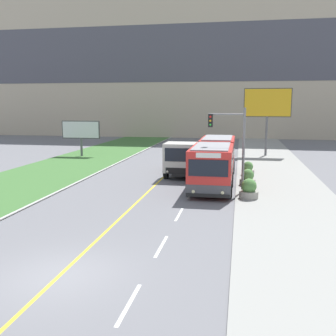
# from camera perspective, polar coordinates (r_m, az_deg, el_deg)

# --- Properties ---
(ground_plane) EXTENTS (300.00, 300.00, 0.00)m
(ground_plane) POSITION_cam_1_polar(r_m,az_deg,el_deg) (13.80, -15.41, -14.76)
(ground_plane) COLOR slate
(sidewalk_right) EXTENTS (6.00, 140.00, 0.08)m
(sidewalk_right) POSITION_cam_1_polar(r_m,az_deg,el_deg) (12.87, 23.00, -16.82)
(sidewalk_right) COLOR gray
(sidewalk_right) RESTS_ON ground_plane
(lane_marking_centre) EXTENTS (2.88, 140.00, 0.01)m
(lane_marking_centre) POSITION_cam_1_polar(r_m,az_deg,el_deg) (15.66, -10.30, -11.60)
(lane_marking_centre) COLOR gold
(lane_marking_centre) RESTS_ON ground_plane
(apartment_block_background) EXTENTS (80.00, 8.04, 25.82)m
(apartment_block_background) POSITION_cam_1_polar(r_m,az_deg,el_deg) (68.67, 5.82, 15.41)
(apartment_block_background) COLOR #BCAD93
(apartment_block_background) RESTS_ON ground_plane
(city_bus) EXTENTS (2.71, 12.10, 2.95)m
(city_bus) POSITION_cam_1_polar(r_m,az_deg,el_deg) (28.21, 6.82, 0.98)
(city_bus) COLOR red
(city_bus) RESTS_ON ground_plane
(dump_truck) EXTENTS (2.57, 6.78, 2.68)m
(dump_truck) POSITION_cam_1_polar(r_m,az_deg,el_deg) (30.21, 2.23, 1.27)
(dump_truck) COLOR black
(dump_truck) RESTS_ON ground_plane
(car_distant) EXTENTS (1.80, 4.30, 1.45)m
(car_distant) POSITION_cam_1_polar(r_m,az_deg,el_deg) (44.14, 8.06, 2.89)
(car_distant) COLOR black
(car_distant) RESTS_ON ground_plane
(traffic_light_mast) EXTENTS (2.28, 0.32, 5.32)m
(traffic_light_mast) POSITION_cam_1_polar(r_m,az_deg,el_deg) (24.54, 9.34, 4.18)
(traffic_light_mast) COLOR slate
(traffic_light_mast) RESTS_ON ground_plane
(billboard_large) EXTENTS (4.92, 0.24, 7.17)m
(billboard_large) POSITION_cam_1_polar(r_m,az_deg,el_deg) (43.13, 14.24, 8.85)
(billboard_large) COLOR #59595B
(billboard_large) RESTS_ON ground_plane
(billboard_small) EXTENTS (4.17, 0.24, 3.77)m
(billboard_small) POSITION_cam_1_polar(r_m,az_deg,el_deg) (42.85, -12.53, 5.30)
(billboard_small) COLOR #59595B
(billboard_small) RESTS_ON ground_plane
(planter_round_near) EXTENTS (1.11, 1.11, 1.17)m
(planter_round_near) POSITION_cam_1_polar(r_m,az_deg,el_deg) (23.44, 11.65, -3.11)
(planter_round_near) COLOR gray
(planter_round_near) RESTS_ON sidewalk_right
(planter_round_second) EXTENTS (1.06, 1.06, 1.12)m
(planter_round_second) POSITION_cam_1_polar(r_m,az_deg,el_deg) (27.19, 11.47, -1.45)
(planter_round_second) COLOR gray
(planter_round_second) RESTS_ON sidewalk_right
(planter_round_third) EXTENTS (0.97, 0.97, 1.08)m
(planter_round_third) POSITION_cam_1_polar(r_m,az_deg,el_deg) (30.95, 11.52, -0.18)
(planter_round_third) COLOR gray
(planter_round_third) RESTS_ON sidewalk_right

